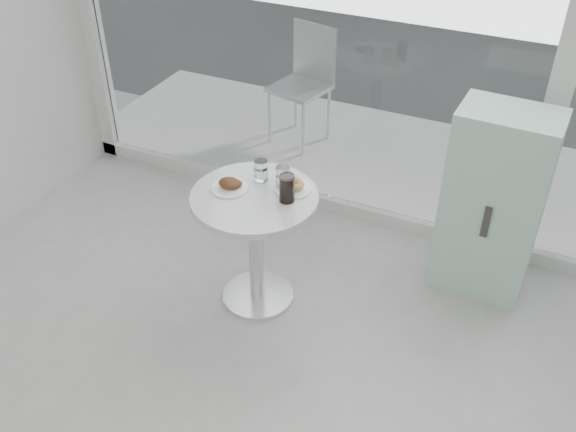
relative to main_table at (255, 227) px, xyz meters
The scene contains 9 objects.
main_table is the anchor object (origin of this frame).
patio_deck 2.03m from the main_table, 75.26° to the left, with size 5.60×1.60×0.05m, color white.
mint_cabinet 1.40m from the main_table, 31.05° to the left, with size 0.57×0.40×1.21m.
patio_chair 2.01m from the main_table, 105.44° to the left, with size 0.50×0.50×0.97m.
plate_fritter 0.29m from the main_table, behind, with size 0.21×0.21×0.07m.
plate_donut 0.33m from the main_table, 40.27° to the left, with size 0.22×0.22×0.05m.
water_tumbler_a 0.32m from the main_table, 102.72° to the left, with size 0.08×0.08×0.13m.
water_tumbler_b 0.33m from the main_table, 52.37° to the left, with size 0.08×0.08×0.13m.
cola_glass 0.35m from the main_table, ahead, with size 0.09×0.09×0.16m.
Camera 1 is at (0.91, -0.70, 2.77)m, focal length 40.00 mm.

